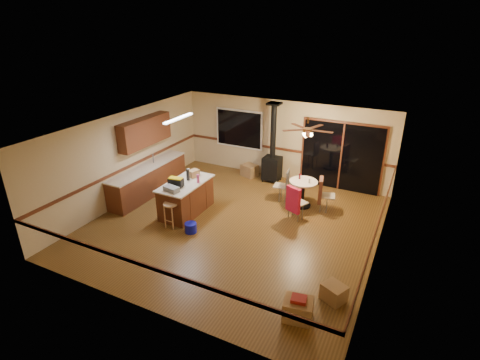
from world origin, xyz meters
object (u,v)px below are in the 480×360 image
Objects in this scene: box_under_window at (249,170)px; chair_left at (285,182)px; wood_stove at (272,160)px; toolbox_black at (176,182)px; toolbox_grey at (171,189)px; bar_stool at (171,215)px; box_corner_a at (298,309)px; kitchen_island at (186,197)px; chair_near at (294,200)px; dining_table at (303,189)px; blue_bucket at (191,228)px; box_corner_b at (334,293)px; chair_right at (321,190)px.

chair_left is at bearing -35.41° from box_under_window.
box_under_window is (-0.84, 0.05, -0.53)m from wood_stove.
toolbox_grey is at bearing -76.82° from toolbox_black.
box_corner_a is at bearing -22.39° from bar_stool.
toolbox_black is at bearing -135.54° from chair_left.
chair_near is (2.78, 0.91, 0.14)m from kitchen_island.
chair_near is (0.03, -0.87, 0.07)m from dining_table.
blue_bucket is at bearing -118.36° from chair_left.
kitchen_island is 3.32× the size of box_under_window.
kitchen_island is 4.73m from box_corner_a.
chair_left is (2.06, 2.73, 0.25)m from bar_stool.
chair_near is (2.68, 1.75, 0.26)m from bar_stool.
toolbox_black reaches higher than box_under_window.
chair_near reaches higher than box_corner_b.
dining_table is at bearing 32.90° from kitchen_island.
toolbox_grey reaches higher than kitchen_island.
kitchen_island is 3.14m from box_under_window.
chair_right reaches higher than kitchen_island.
kitchen_island is 3.26× the size of box_corner_a.
box_corner_b is (0.47, 0.76, -0.02)m from box_corner_a.
toolbox_black reaches higher than bar_stool.
bar_stool is 0.97× the size of chair_near.
toolbox_grey is at bearing 161.17° from blue_bucket.
toolbox_grey is 0.50× the size of dining_table.
box_corner_a is (1.26, -3.37, -0.40)m from chair_near.
chair_near is (0.62, -0.98, 0.01)m from chair_left.
chair_near and chair_right have the same top height.
box_corner_a is at bearing -24.57° from toolbox_grey.
kitchen_island is 2.88m from chair_left.
box_corner_b is at bearing -63.31° from dining_table.
box_corner_a is (1.28, -4.24, -0.33)m from dining_table.
bar_stool reaches higher than blue_bucket.
toolbox_black reaches higher than box_corner_b.
box_under_window is at bearing 122.73° from box_corner_a.
chair_near is (2.86, 1.22, -0.41)m from toolbox_black.
chair_right is at bearing 28.66° from kitchen_island.
chair_near is 1.01m from chair_right.
bar_stool is (0.10, -0.83, -0.12)m from kitchen_island.
box_under_window is at bearing 82.68° from toolbox_grey.
toolbox_grey is 0.77× the size of box_corner_a.
box_corner_a is at bearing -31.32° from kitchen_island.
wood_stove is at bearing -3.42° from box_under_window.
box_under_window is (-1.69, 1.20, -0.39)m from chair_left.
toolbox_grey is 4.08m from chair_right.
toolbox_grey is at bearing -97.32° from box_under_window.
wood_stove is 1.44m from chair_left.
chair_left is (2.24, 2.20, -0.42)m from toolbox_black.
chair_right reaches higher than box_under_window.
toolbox_black is 1.29× the size of blue_bucket.
bar_stool is at bearing -95.35° from box_under_window.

